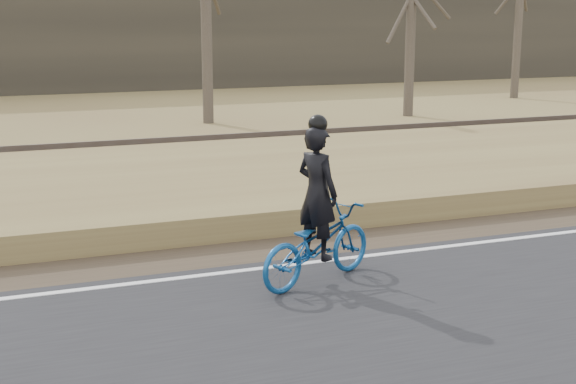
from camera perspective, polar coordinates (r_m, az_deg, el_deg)
name	(u,v)px	position (r m, az deg, el deg)	size (l,w,h in m)	color
ground	(100,297)	(11.06, -13.23, -7.28)	(120.00, 120.00, 0.00)	olive
road	(134,372)	(8.75, -10.92, -12.43)	(120.00, 6.00, 0.06)	black
edge_line	(98,288)	(11.23, -13.39, -6.63)	(120.00, 0.12, 0.01)	silver
shoulder	(88,269)	(12.18, -14.02, -5.35)	(120.00, 1.60, 0.04)	#473A2B
embankment	(66,210)	(15.01, -15.49, -1.24)	(120.00, 5.00, 0.44)	olive
ballast	(49,171)	(18.71, -16.66, 1.41)	(120.00, 3.00, 0.45)	slate
railroad	(48,158)	(18.66, -16.72, 2.32)	(120.00, 2.40, 0.29)	black
treeline_backdrop	(5,28)	(40.37, -19.46, 10.97)	(120.00, 4.00, 6.00)	#383328
cyclist	(317,231)	(10.97, 2.07, -2.75)	(2.16, 1.48, 2.33)	navy
bare_tree_right	(411,8)	(29.54, 8.76, 12.79)	(0.36, 0.36, 7.68)	brown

